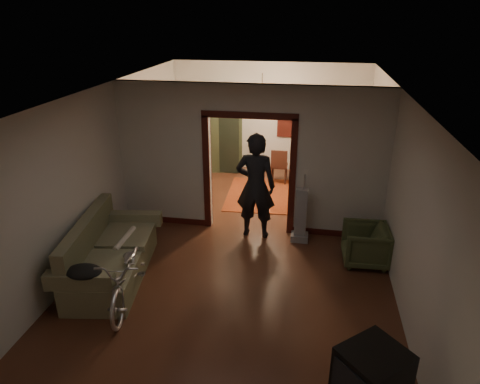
% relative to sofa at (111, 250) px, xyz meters
% --- Properties ---
extents(floor, '(5.00, 8.50, 0.01)m').
position_rel_sofa_xyz_m(floor, '(1.89, 1.28, -0.49)').
color(floor, '#381C11').
rests_on(floor, ground).
extents(ceiling, '(5.00, 8.50, 0.01)m').
position_rel_sofa_xyz_m(ceiling, '(1.89, 1.28, 2.31)').
color(ceiling, white).
rests_on(ceiling, floor).
extents(wall_back, '(5.00, 0.02, 2.80)m').
position_rel_sofa_xyz_m(wall_back, '(1.89, 5.53, 0.91)').
color(wall_back, beige).
rests_on(wall_back, floor).
extents(wall_left, '(0.02, 8.50, 2.80)m').
position_rel_sofa_xyz_m(wall_left, '(-0.61, 1.28, 0.91)').
color(wall_left, beige).
rests_on(wall_left, floor).
extents(wall_right, '(0.02, 8.50, 2.80)m').
position_rel_sofa_xyz_m(wall_right, '(4.39, 1.28, 0.91)').
color(wall_right, beige).
rests_on(wall_right, floor).
extents(partition_wall, '(5.00, 0.14, 2.80)m').
position_rel_sofa_xyz_m(partition_wall, '(1.89, 2.03, 0.91)').
color(partition_wall, beige).
rests_on(partition_wall, floor).
extents(door_casing, '(1.74, 0.20, 2.32)m').
position_rel_sofa_xyz_m(door_casing, '(1.89, 2.03, 0.61)').
color(door_casing, '#38110C').
rests_on(door_casing, floor).
extents(far_window, '(0.98, 0.06, 1.28)m').
position_rel_sofa_xyz_m(far_window, '(2.59, 5.49, 1.06)').
color(far_window, black).
rests_on(far_window, wall_back).
extents(chandelier, '(0.24, 0.24, 0.24)m').
position_rel_sofa_xyz_m(chandelier, '(1.89, 3.78, 1.86)').
color(chandelier, '#FFE0A5').
rests_on(chandelier, ceiling).
extents(light_switch, '(0.08, 0.01, 0.12)m').
position_rel_sofa_xyz_m(light_switch, '(2.94, 1.96, 0.76)').
color(light_switch, silver).
rests_on(light_switch, partition_wall).
extents(sofa, '(1.25, 2.23, 0.97)m').
position_rel_sofa_xyz_m(sofa, '(0.00, 0.00, 0.00)').
color(sofa, '#5E5F3F').
rests_on(sofa, floor).
extents(rolled_paper, '(0.09, 0.74, 0.09)m').
position_rel_sofa_xyz_m(rolled_paper, '(0.10, 0.30, 0.04)').
color(rolled_paper, beige).
rests_on(rolled_paper, sofa).
extents(jacket, '(0.51, 0.38, 0.15)m').
position_rel_sofa_xyz_m(jacket, '(0.05, -0.91, 0.19)').
color(jacket, black).
rests_on(jacket, sofa).
extents(bicycle, '(0.85, 1.74, 0.87)m').
position_rel_sofa_xyz_m(bicycle, '(0.51, -0.58, -0.05)').
color(bicycle, silver).
rests_on(bicycle, floor).
extents(armchair, '(0.77, 0.75, 0.67)m').
position_rel_sofa_xyz_m(armchair, '(4.01, 1.10, -0.15)').
color(armchair, '#3E4828').
rests_on(armchair, floor).
extents(crt_tv, '(0.79, 0.79, 0.51)m').
position_rel_sofa_xyz_m(crt_tv, '(3.72, -2.16, 0.28)').
color(crt_tv, black).
rests_on(crt_tv, tv_stand).
extents(vacuum, '(0.35, 0.30, 1.04)m').
position_rel_sofa_xyz_m(vacuum, '(2.90, 1.68, 0.03)').
color(vacuum, gray).
rests_on(vacuum, floor).
extents(person, '(0.75, 0.52, 2.00)m').
position_rel_sofa_xyz_m(person, '(2.05, 1.76, 0.51)').
color(person, black).
rests_on(person, floor).
extents(oriental_rug, '(1.63, 2.09, 0.02)m').
position_rel_sofa_xyz_m(oriental_rug, '(1.93, 3.68, -0.48)').
color(oriental_rug, maroon).
rests_on(oriental_rug, floor).
extents(locker, '(1.05, 0.71, 1.94)m').
position_rel_sofa_xyz_m(locker, '(0.73, 5.24, 0.48)').
color(locker, '#29321E').
rests_on(locker, floor).
extents(globe, '(0.26, 0.26, 0.26)m').
position_rel_sofa_xyz_m(globe, '(0.73, 5.24, 1.45)').
color(globe, '#1E5972').
rests_on(globe, locker).
extents(desk, '(1.13, 0.65, 0.82)m').
position_rel_sofa_xyz_m(desk, '(3.09, 4.88, -0.08)').
color(desk, black).
rests_on(desk, floor).
extents(desk_chair, '(0.43, 0.43, 0.88)m').
position_rel_sofa_xyz_m(desk_chair, '(2.27, 4.54, -0.05)').
color(desk_chair, black).
rests_on(desk_chair, floor).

